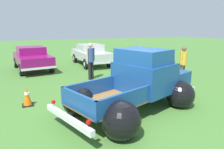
# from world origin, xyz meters

# --- Properties ---
(ground_plane) EXTENTS (80.00, 80.00, 0.00)m
(ground_plane) POSITION_xyz_m (0.00, 0.00, 0.00)
(ground_plane) COLOR #477A33
(vintage_pickup_truck) EXTENTS (4.99, 3.81, 1.96)m
(vintage_pickup_truck) POSITION_xyz_m (0.37, 0.12, 0.76)
(vintage_pickup_truck) COLOR black
(vintage_pickup_truck) RESTS_ON ground
(show_car_0) EXTENTS (2.31, 4.34, 1.43)m
(show_car_0) POSITION_xyz_m (-2.50, 7.98, 0.78)
(show_car_0) COLOR black
(show_car_0) RESTS_ON ground
(show_car_1) EXTENTS (1.88, 4.24, 1.43)m
(show_car_1) POSITION_xyz_m (1.38, 8.21, 0.78)
(show_car_1) COLOR black
(show_car_1) RESTS_ON ground
(spectator_0) EXTENTS (0.51, 0.46, 1.85)m
(spectator_0) POSITION_xyz_m (0.09, 4.26, 1.07)
(spectator_0) COLOR black
(spectator_0) RESTS_ON ground
(spectator_1) EXTENTS (0.52, 0.44, 1.72)m
(spectator_1) POSITION_xyz_m (3.99, 2.02, 0.98)
(spectator_1) COLOR #4C4742
(spectator_1) RESTS_ON ground
(spectator_2) EXTENTS (0.51, 0.46, 1.74)m
(spectator_2) POSITION_xyz_m (1.98, 2.68, 1.00)
(spectator_2) COLOR black
(spectator_2) RESTS_ON ground
(lane_cone_0) EXTENTS (0.36, 0.36, 0.63)m
(lane_cone_0) POSITION_xyz_m (-2.97, 1.79, 0.31)
(lane_cone_0) COLOR black
(lane_cone_0) RESTS_ON ground
(lane_cone_1) EXTENTS (0.36, 0.36, 0.63)m
(lane_cone_1) POSITION_xyz_m (0.63, 2.55, 0.31)
(lane_cone_1) COLOR black
(lane_cone_1) RESTS_ON ground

